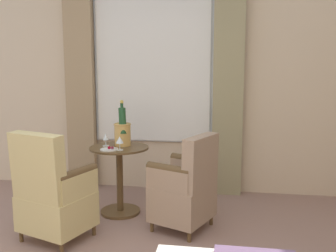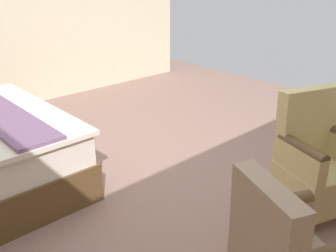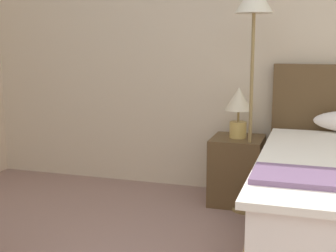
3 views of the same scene
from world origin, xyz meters
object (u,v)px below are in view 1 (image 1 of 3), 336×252
(snack_plate, at_px, (109,149))
(wine_glass_near_bucket, at_px, (106,137))
(wine_glass_near_edge, at_px, (120,140))
(armchair_facing_bed, at_px, (53,195))
(armchair_by_window, at_px, (186,188))
(side_table_round, at_px, (120,176))
(champagne_bucket, at_px, (123,131))

(snack_plate, bearing_deg, wine_glass_near_bucket, -152.04)
(wine_glass_near_edge, relative_size, snack_plate, 0.78)
(snack_plate, bearing_deg, armchair_facing_bed, -31.57)
(wine_glass_near_bucket, relative_size, armchair_by_window, 0.15)
(side_table_round, distance_m, wine_glass_near_edge, 0.44)
(champagne_bucket, height_order, armchair_by_window, champagne_bucket)
(armchair_facing_bed, bearing_deg, armchair_by_window, 110.42)
(wine_glass_near_edge, bearing_deg, armchair_by_window, 77.66)
(side_table_round, relative_size, armchair_facing_bed, 0.72)
(champagne_bucket, relative_size, armchair_by_window, 0.52)
(champagne_bucket, xyz_separation_m, wine_glass_near_edge, (0.23, 0.03, -0.06))
(champagne_bucket, xyz_separation_m, wine_glass_near_bucket, (0.05, -0.17, -0.06))
(wine_glass_near_edge, relative_size, armchair_by_window, 0.15)
(armchair_facing_bed, bearing_deg, champagne_bucket, 152.23)
(armchair_by_window, height_order, armchair_facing_bed, armchair_facing_bed)
(snack_plate, distance_m, armchair_by_window, 0.87)
(side_table_round, bearing_deg, wine_glass_near_bucket, -98.43)
(side_table_round, height_order, armchair_facing_bed, armchair_facing_bed)
(champagne_bucket, height_order, wine_glass_near_bucket, champagne_bucket)
(champagne_bucket, distance_m, wine_glass_near_edge, 0.24)
(snack_plate, bearing_deg, wine_glass_near_edge, 94.10)
(armchair_by_window, bearing_deg, snack_plate, -100.19)
(wine_glass_near_bucket, xyz_separation_m, armchair_facing_bed, (0.75, -0.25, -0.40))
(champagne_bucket, relative_size, wine_glass_near_edge, 3.43)
(wine_glass_near_edge, bearing_deg, armchair_facing_bed, -38.37)
(armchair_by_window, bearing_deg, armchair_facing_bed, -69.58)
(champagne_bucket, bearing_deg, armchair_by_window, 62.41)
(wine_glass_near_edge, relative_size, armchair_facing_bed, 0.14)
(snack_plate, bearing_deg, armchair_by_window, 79.81)
(side_table_round, distance_m, champagne_bucket, 0.48)
(side_table_round, distance_m, snack_plate, 0.36)
(wine_glass_near_bucket, distance_m, snack_plate, 0.23)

